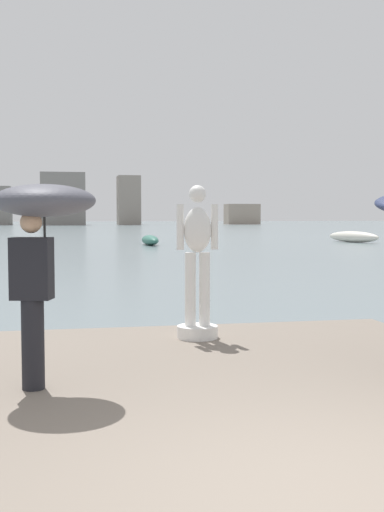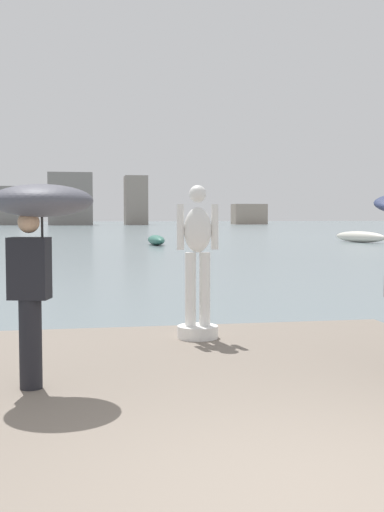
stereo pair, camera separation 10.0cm
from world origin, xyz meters
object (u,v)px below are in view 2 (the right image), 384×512
at_px(statue_white_figure, 198,271).
at_px(boat_rightward, 156,240).
at_px(boat_near, 360,237).
at_px(onlooker_left, 39,225).

relative_size(statue_white_figure, boat_rightward, 0.49).
bearing_deg(boat_near, statue_white_figure, -118.00).
relative_size(onlooker_left, boat_near, 0.36).
relative_size(onlooker_left, boat_rightward, 0.47).
distance_m(statue_white_figure, boat_rightward, 36.91).
relative_size(statue_white_figure, boat_near, 0.38).
distance_m(statue_white_figure, onlooker_left, 3.07).
bearing_deg(boat_rightward, boat_near, 5.50).
xyz_separation_m(onlooker_left, boat_rightward, (6.01, 38.91, -1.65)).
xyz_separation_m(statue_white_figure, boat_rightward, (4.01, 36.68, -0.98)).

